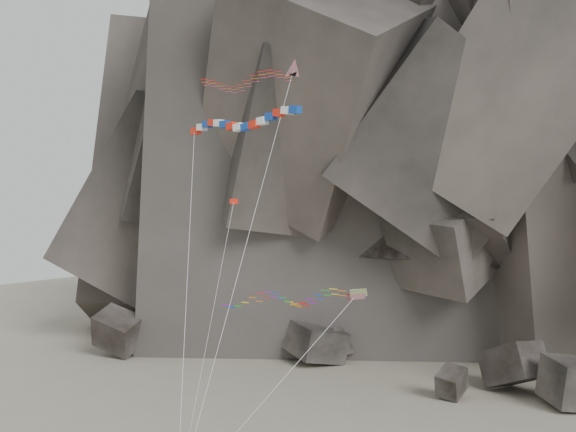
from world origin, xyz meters
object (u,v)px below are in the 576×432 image
at_px(banner_kite, 240,124).
at_px(pennant_kite, 224,250).
at_px(delta_kite, 242,81).
at_px(parafoil_kite, 283,298).

height_order(banner_kite, pennant_kite, banner_kite).
bearing_deg(banner_kite, delta_kite, 138.28).
distance_m(delta_kite, pennant_kite, 14.53).
xyz_separation_m(banner_kite, parafoil_kite, (2.30, 2.38, -12.71)).
distance_m(parafoil_kite, pennant_kite, 6.11).
bearing_deg(banner_kite, parafoil_kite, 66.93).
height_order(banner_kite, parafoil_kite, banner_kite).
bearing_deg(delta_kite, parafoil_kite, 1.06).
bearing_deg(parafoil_kite, banner_kite, -140.42).
relative_size(delta_kite, banner_kite, 1.19).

